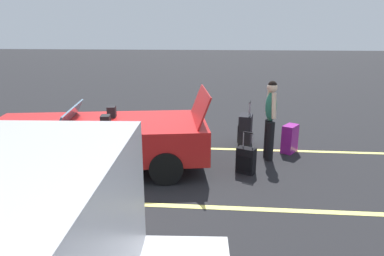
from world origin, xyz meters
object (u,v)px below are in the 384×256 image
object	(u,v)px
convertible_car	(89,140)
suitcase_large_black	(245,130)
suitcase_small_carryon	(246,160)
suitcase_medium_bright	(290,139)
traveler_person	(270,116)

from	to	relation	value
convertible_car	suitcase_large_black	distance (m)	3.52
suitcase_small_carryon	suitcase_large_black	bearing A→B (deg)	-157.10
suitcase_small_carryon	suitcase_medium_bright	bearing A→B (deg)	166.07
convertible_car	suitcase_medium_bright	xyz separation A→B (m)	(-4.06, -1.28, -0.28)
suitcase_small_carryon	traveler_person	distance (m)	1.18
suitcase_large_black	suitcase_medium_bright	distance (m)	1.03
suitcase_medium_bright	traveler_person	world-z (taller)	traveler_person
suitcase_large_black	suitcase_small_carryon	distance (m)	1.64
suitcase_medium_bright	suitcase_small_carryon	bearing A→B (deg)	83.32
suitcase_medium_bright	traveler_person	distance (m)	0.92
convertible_car	suitcase_large_black	bearing A→B (deg)	-161.03
suitcase_medium_bright	suitcase_small_carryon	world-z (taller)	suitcase_small_carryon
convertible_car	traveler_person	world-z (taller)	traveler_person
convertible_car	suitcase_small_carryon	xyz separation A→B (m)	(-3.01, -0.03, -0.34)
suitcase_medium_bright	convertible_car	bearing A→B (deg)	50.72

